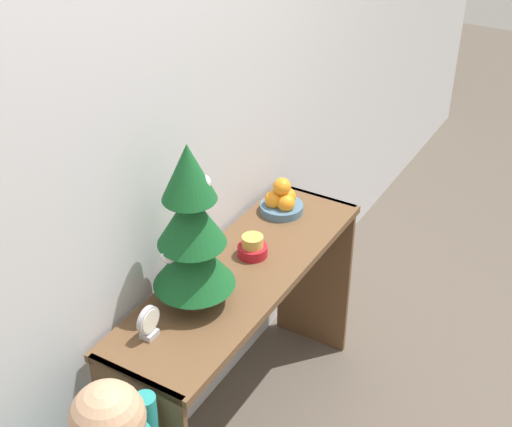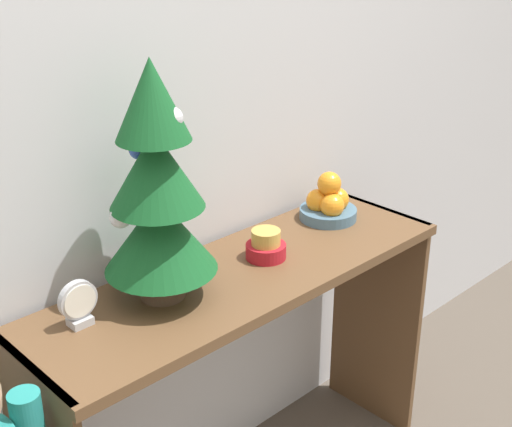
{
  "view_description": "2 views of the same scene",
  "coord_description": "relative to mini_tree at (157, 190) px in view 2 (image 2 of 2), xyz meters",
  "views": [
    {
      "loc": [
        -1.78,
        -0.91,
        2.37
      ],
      "look_at": [
        0.06,
        0.17,
        1.03
      ],
      "focal_mm": 50.0,
      "sensor_mm": 36.0,
      "label": 1
    },
    {
      "loc": [
        -1.15,
        -1.05,
        1.72
      ],
      "look_at": [
        0.03,
        0.17,
        0.98
      ],
      "focal_mm": 50.0,
      "sensor_mm": 36.0,
      "label": 2
    }
  ],
  "objects": [
    {
      "name": "back_wall",
      "position": [
        0.24,
        0.19,
        0.15
      ],
      "size": [
        7.0,
        0.05,
        2.5
      ],
      "primitive_type": "cube",
      "color": "silver",
      "rests_on": "ground_plane"
    },
    {
      "name": "console_table",
      "position": [
        0.24,
        -0.05,
        -0.47
      ],
      "size": [
        1.27,
        0.39,
        0.81
      ],
      "color": "brown",
      "rests_on": "ground_plane"
    },
    {
      "name": "mini_tree",
      "position": [
        0.0,
        0.0,
        0.0
      ],
      "size": [
        0.28,
        0.28,
        0.6
      ],
      "color": "#4C3828",
      "rests_on": "console_table"
    },
    {
      "name": "fruit_bowl",
      "position": [
        0.66,
        0.02,
        -0.24
      ],
      "size": [
        0.18,
        0.18,
        0.15
      ],
      "color": "#476B84",
      "rests_on": "console_table"
    },
    {
      "name": "singing_bowl",
      "position": [
        0.33,
        -0.03,
        -0.25
      ],
      "size": [
        0.11,
        0.11,
        0.08
      ],
      "color": "#AD1923",
      "rests_on": "console_table"
    },
    {
      "name": "desk_clock",
      "position": [
        -0.22,
        0.02,
        -0.23
      ],
      "size": [
        0.1,
        0.04,
        0.12
      ],
      "color": "#B2B2B7",
      "rests_on": "console_table"
    }
  ]
}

